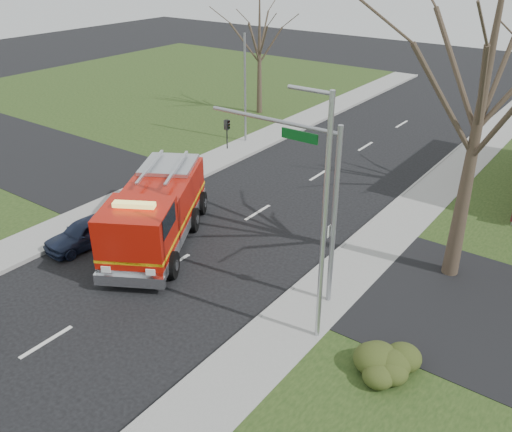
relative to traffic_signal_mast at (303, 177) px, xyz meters
The scene contains 11 objects.
ground 7.18m from the traffic_signal_mast, 163.94° to the right, with size 120.00×120.00×0.00m, color black.
sidewalk_right 4.97m from the traffic_signal_mast, 56.58° to the right, with size 2.40×80.00×0.15m, color gray.
sidewalk_left 12.41m from the traffic_signal_mast, behind, with size 2.40×80.00×0.15m, color gray.
hedge_corner 6.14m from the traffic_signal_mast, 33.41° to the right, with size 2.80×2.00×0.90m, color #2B3A15.
bare_tree_near 6.78m from the traffic_signal_mast, 46.37° to the left, with size 6.00×6.00×12.00m.
bare_tree_left 23.97m from the traffic_signal_mast, 129.43° to the left, with size 4.50×4.50×9.00m.
traffic_signal_mast is the anchor object (origin of this frame).
streetlight_pole 2.78m from the traffic_signal_mast, 46.02° to the right, with size 1.48×0.16×8.40m.
utility_pole_far 17.38m from the traffic_signal_mast, 133.85° to the left, with size 0.14×0.14×7.00m, color gray.
fire_engine 7.72m from the traffic_signal_mast, behind, with size 6.20×8.15×3.17m.
parked_car_maroon 10.56m from the traffic_signal_mast, 165.12° to the right, with size 1.46×3.62×1.23m, color #1B243D.
Camera 1 is at (14.04, -13.34, 11.93)m, focal length 38.00 mm.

